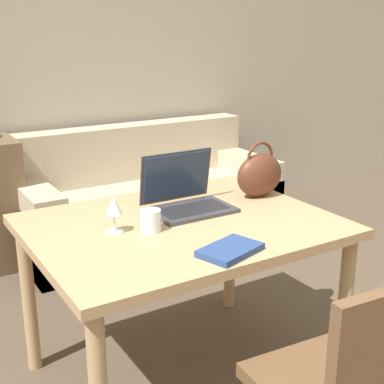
# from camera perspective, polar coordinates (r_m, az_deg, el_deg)

# --- Properties ---
(wall_back) EXTENTS (10.00, 0.06, 2.70)m
(wall_back) POSITION_cam_1_polar(r_m,az_deg,el_deg) (3.88, -18.38, 14.04)
(wall_back) COLOR #BCB29E
(wall_back) RESTS_ON ground_plane
(dining_table) EXTENTS (1.22, 0.95, 0.74)m
(dining_table) POSITION_cam_1_polar(r_m,az_deg,el_deg) (2.23, -1.12, -5.27)
(dining_table) COLOR tan
(dining_table) RESTS_ON ground_plane
(couch) EXTENTS (1.84, 0.79, 0.82)m
(couch) POSITION_cam_1_polar(r_m,az_deg,el_deg) (3.90, -4.84, -1.08)
(couch) COLOR #C1B293
(couch) RESTS_ON ground_plane
(laptop) EXTENTS (0.35, 0.28, 0.24)m
(laptop) POSITION_cam_1_polar(r_m,az_deg,el_deg) (2.35, -0.79, -0.20)
(laptop) COLOR #38383D
(laptop) RESTS_ON dining_table
(drinking_glass) EXTENTS (0.08, 0.08, 0.09)m
(drinking_glass) POSITION_cam_1_polar(r_m,az_deg,el_deg) (2.10, -4.44, -3.04)
(drinking_glass) COLOR silver
(drinking_glass) RESTS_ON dining_table
(wine_glass) EXTENTS (0.07, 0.07, 0.14)m
(wine_glass) POSITION_cam_1_polar(r_m,az_deg,el_deg) (2.08, -8.35, -1.70)
(wine_glass) COLOR silver
(wine_glass) RESTS_ON dining_table
(handbag) EXTENTS (0.24, 0.12, 0.26)m
(handbag) POSITION_cam_1_polar(r_m,az_deg,el_deg) (2.52, 7.22, 1.88)
(handbag) COLOR #592D1E
(handbag) RESTS_ON dining_table
(book) EXTENTS (0.26, 0.20, 0.02)m
(book) POSITION_cam_1_polar(r_m,az_deg,el_deg) (1.90, 4.10, -6.19)
(book) COLOR navy
(book) RESTS_ON dining_table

